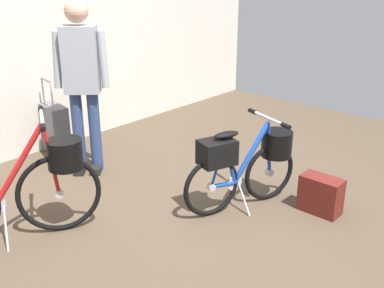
{
  "coord_description": "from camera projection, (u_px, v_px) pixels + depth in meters",
  "views": [
    {
      "loc": [
        -2.46,
        -2.06,
        1.92
      ],
      "look_at": [
        0.16,
        0.28,
        0.55
      ],
      "focal_mm": 43.38,
      "sensor_mm": 36.0,
      "label": 1
    }
  ],
  "objects": [
    {
      "name": "folding_bike_foreground",
      "position": [
        247.0,
        161.0,
        3.81
      ],
      "size": [
        1.04,
        0.56,
        0.77
      ],
      "color": "black",
      "rests_on": "ground_plane"
    },
    {
      "name": "visitor_near_wall",
      "position": [
        82.0,
        77.0,
        4.3
      ],
      "size": [
        0.4,
        0.41,
        1.64
      ],
      "color": "navy",
      "rests_on": "ground_plane"
    },
    {
      "name": "ground_plane",
      "position": [
        205.0,
        222.0,
        3.69
      ],
      "size": [
        7.04,
        7.04,
        0.0
      ],
      "primitive_type": "plane",
      "color": "brown"
    },
    {
      "name": "back_wall",
      "position": [
        26.0,
        20.0,
        4.67
      ],
      "size": [
        7.04,
        0.1,
        2.79
      ],
      "primitive_type": "cube",
      "color": "silver",
      "rests_on": "ground_plane"
    },
    {
      "name": "backpack_on_floor",
      "position": [
        321.0,
        195.0,
        3.8
      ],
      "size": [
        0.21,
        0.34,
        0.31
      ],
      "color": "maroon",
      "rests_on": "ground_plane"
    },
    {
      "name": "rolling_suitcase",
      "position": [
        56.0,
        129.0,
        4.93
      ],
      "size": [
        0.24,
        0.39,
        0.83
      ],
      "color": "slate",
      "rests_on": "ground_plane"
    },
    {
      "name": "display_bike_left",
      "position": [
        24.0,
        184.0,
        3.36
      ],
      "size": [
        1.19,
        0.74,
        0.94
      ],
      "color": "black",
      "rests_on": "ground_plane"
    }
  ]
}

